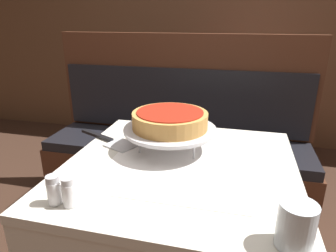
% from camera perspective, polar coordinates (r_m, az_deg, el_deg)
% --- Properties ---
extents(dining_table_front, '(0.78, 0.78, 0.75)m').
position_cam_1_polar(dining_table_front, '(1.09, 2.23, -12.20)').
color(dining_table_front, beige).
rests_on(dining_table_front, ground_plane).
extents(dining_table_rear, '(0.65, 0.65, 0.76)m').
position_cam_1_polar(dining_table_rear, '(2.58, 15.32, 5.95)').
color(dining_table_rear, red).
rests_on(dining_table_rear, ground_plane).
extents(booth_bench, '(1.66, 0.45, 1.13)m').
position_cam_1_polar(booth_bench, '(1.98, 1.73, -6.45)').
color(booth_bench, '#4C2819').
rests_on(booth_bench, ground_plane).
extents(back_wall_panel, '(6.00, 0.04, 2.40)m').
position_cam_1_polar(back_wall_panel, '(3.03, 11.12, 19.24)').
color(back_wall_panel, brown).
rests_on(back_wall_panel, ground_plane).
extents(pizza_pan_stand, '(0.35, 0.35, 0.09)m').
position_cam_1_polar(pizza_pan_stand, '(1.12, 0.37, -0.81)').
color(pizza_pan_stand, '#ADADB2').
rests_on(pizza_pan_stand, dining_table_front).
extents(deep_dish_pizza, '(0.28, 0.28, 0.06)m').
position_cam_1_polar(deep_dish_pizza, '(1.10, 0.38, 1.22)').
color(deep_dish_pizza, '#C68E47').
rests_on(deep_dish_pizza, pizza_pan_stand).
extents(pizza_server, '(0.30, 0.18, 0.01)m').
position_cam_1_polar(pizza_server, '(1.24, -11.19, -2.62)').
color(pizza_server, '#BCBCC1').
rests_on(pizza_server, dining_table_front).
extents(water_glass_near, '(0.08, 0.08, 0.11)m').
position_cam_1_polar(water_glass_near, '(0.73, 23.22, -17.01)').
color(water_glass_near, silver).
rests_on(water_glass_near, dining_table_front).
extents(salt_shaker, '(0.04, 0.04, 0.08)m').
position_cam_1_polar(salt_shaker, '(0.87, -20.91, -11.30)').
color(salt_shaker, silver).
rests_on(salt_shaker, dining_table_front).
extents(pepper_shaker, '(0.04, 0.04, 0.08)m').
position_cam_1_polar(pepper_shaker, '(0.85, -18.35, -11.86)').
color(pepper_shaker, silver).
rests_on(pepper_shaker, dining_table_front).
extents(condiment_caddy, '(0.13, 0.13, 0.18)m').
position_cam_1_polar(condiment_caddy, '(2.58, 14.48, 9.95)').
color(condiment_caddy, black).
rests_on(condiment_caddy, dining_table_rear).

